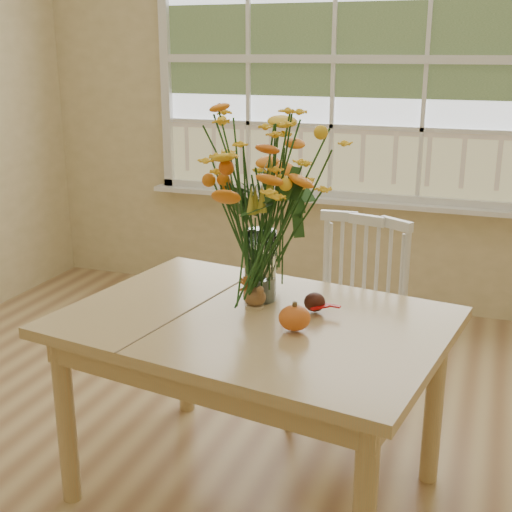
% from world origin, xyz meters
% --- Properties ---
extents(floor, '(4.00, 4.50, 0.01)m').
position_xyz_m(floor, '(0.00, 0.00, -0.01)').
color(floor, '#9B724B').
rests_on(floor, ground).
extents(wall_back, '(4.00, 0.02, 2.70)m').
position_xyz_m(wall_back, '(0.00, 2.25, 1.35)').
color(wall_back, '#CBB982').
rests_on(wall_back, floor).
extents(window, '(2.42, 0.12, 1.74)m').
position_xyz_m(window, '(0.00, 2.21, 1.53)').
color(window, silver).
rests_on(window, wall_back).
extents(dining_table, '(1.44, 1.13, 0.70)m').
position_xyz_m(dining_table, '(0.25, 0.14, 0.61)').
color(dining_table, tan).
rests_on(dining_table, floor).
extents(windsor_chair, '(0.50, 0.49, 0.91)m').
position_xyz_m(windsor_chair, '(0.47, 0.79, 0.51)').
color(windsor_chair, white).
rests_on(windsor_chair, floor).
extents(flower_vase, '(0.56, 0.56, 0.67)m').
position_xyz_m(flower_vase, '(0.21, 0.31, 1.10)').
color(flower_vase, white).
rests_on(flower_vase, dining_table).
extents(pumpkin, '(0.11, 0.11, 0.08)m').
position_xyz_m(pumpkin, '(0.42, 0.07, 0.75)').
color(pumpkin, orange).
rests_on(pumpkin, dining_table).
extents(turkey_figurine, '(0.09, 0.07, 0.11)m').
position_xyz_m(turkey_figurine, '(0.22, 0.22, 0.75)').
color(turkey_figurine, '#CCB78C').
rests_on(turkey_figurine, dining_table).
extents(dark_gourd, '(0.13, 0.08, 0.07)m').
position_xyz_m(dark_gourd, '(0.44, 0.25, 0.74)').
color(dark_gourd, '#38160F').
rests_on(dark_gourd, dining_table).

